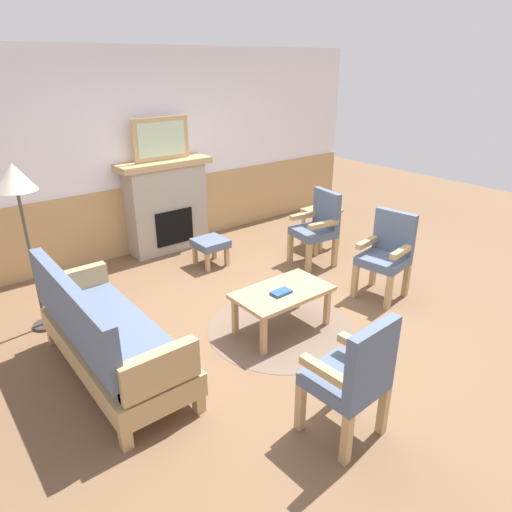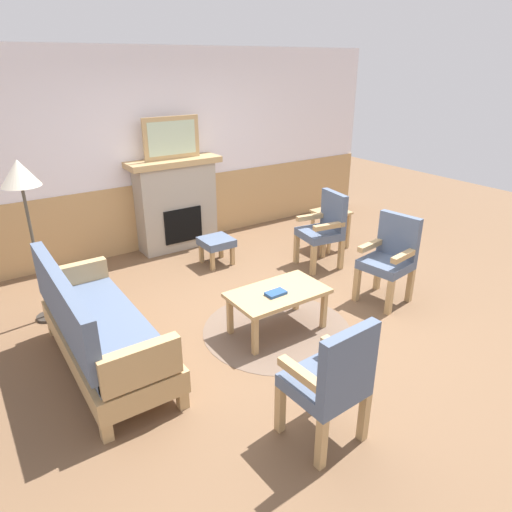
% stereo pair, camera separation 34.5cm
% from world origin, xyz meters
% --- Properties ---
extents(ground_plane, '(14.00, 14.00, 0.00)m').
position_xyz_m(ground_plane, '(0.00, 0.00, 0.00)').
color(ground_plane, brown).
extents(wall_back, '(7.20, 0.14, 2.70)m').
position_xyz_m(wall_back, '(0.00, 2.60, 1.31)').
color(wall_back, white).
rests_on(wall_back, ground_plane).
extents(fireplace, '(1.30, 0.44, 1.28)m').
position_xyz_m(fireplace, '(0.00, 2.35, 0.65)').
color(fireplace, '#A39989').
rests_on(fireplace, ground_plane).
extents(framed_picture, '(0.80, 0.04, 0.56)m').
position_xyz_m(framed_picture, '(0.00, 2.35, 1.56)').
color(framed_picture, tan).
rests_on(framed_picture, fireplace).
extents(couch, '(0.70, 1.80, 0.98)m').
position_xyz_m(couch, '(-1.81, 0.08, 0.40)').
color(couch, tan).
rests_on(couch, ground_plane).
extents(coffee_table, '(0.96, 0.56, 0.44)m').
position_xyz_m(coffee_table, '(-0.17, -0.28, 0.39)').
color(coffee_table, tan).
rests_on(coffee_table, ground_plane).
extents(round_rug, '(1.50, 1.50, 0.01)m').
position_xyz_m(round_rug, '(-0.17, -0.28, 0.00)').
color(round_rug, brown).
rests_on(round_rug, ground_plane).
extents(book_on_table, '(0.20, 0.13, 0.03)m').
position_xyz_m(book_on_table, '(-0.23, -0.32, 0.46)').
color(book_on_table, navy).
rests_on(book_on_table, coffee_table).
extents(footstool, '(0.40, 0.40, 0.36)m').
position_xyz_m(footstool, '(0.15, 1.50, 0.28)').
color(footstool, tan).
rests_on(footstool, ground_plane).
extents(armchair_near_fireplace, '(0.55, 0.55, 0.98)m').
position_xyz_m(armchair_near_fireplace, '(1.29, 0.67, 0.54)').
color(armchair_near_fireplace, tan).
rests_on(armchair_near_fireplace, ground_plane).
extents(armchair_by_window_left, '(0.55, 0.55, 0.98)m').
position_xyz_m(armchair_by_window_left, '(1.25, -0.45, 0.54)').
color(armchair_by_window_left, tan).
rests_on(armchair_by_window_left, ground_plane).
extents(armchair_front_left, '(0.50, 0.50, 0.98)m').
position_xyz_m(armchair_front_left, '(-0.75, -1.66, 0.54)').
color(armchair_front_left, tan).
rests_on(armchair_front_left, ground_plane).
extents(side_table, '(0.44, 0.44, 0.55)m').
position_xyz_m(side_table, '(1.80, 1.09, 0.43)').
color(side_table, tan).
rests_on(side_table, ground_plane).
extents(floor_lamp_by_couch, '(0.36, 0.36, 1.68)m').
position_xyz_m(floor_lamp_by_couch, '(-2.03, 1.28, 1.45)').
color(floor_lamp_by_couch, '#332D28').
rests_on(floor_lamp_by_couch, ground_plane).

